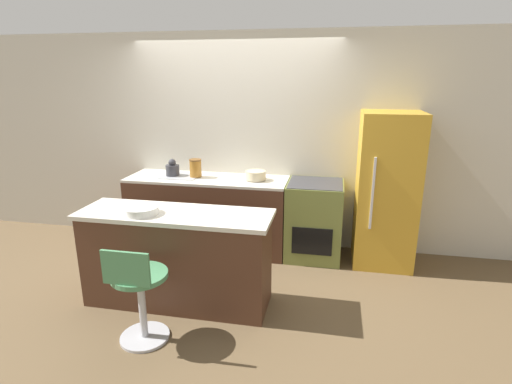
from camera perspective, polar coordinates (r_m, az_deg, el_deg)
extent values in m
plane|color=brown|center=(4.79, -4.51, -9.67)|extent=(14.00, 14.00, 0.00)
cube|color=beige|center=(5.02, -2.76, 7.21)|extent=(8.00, 0.06, 2.60)
cube|color=#4C2D1E|center=(4.99, -6.83, -3.18)|extent=(1.95, 0.62, 0.87)
cube|color=beige|center=(4.86, -7.01, 1.85)|extent=(1.95, 0.62, 0.03)
cube|color=#9EA3A8|center=(4.97, -10.75, 2.23)|extent=(0.44, 0.34, 0.01)
cube|color=#4C2D1E|center=(3.86, -11.16, -9.49)|extent=(1.71, 0.54, 0.86)
cube|color=beige|center=(3.69, -11.55, -3.16)|extent=(1.78, 0.57, 0.04)
cube|color=olive|center=(4.76, 8.28, -4.02)|extent=(0.64, 0.62, 0.90)
cube|color=black|center=(4.52, 7.98, -7.01)|extent=(0.45, 0.01, 0.32)
cube|color=#333338|center=(4.63, 8.51, 1.29)|extent=(0.61, 0.59, 0.01)
cube|color=gold|center=(4.67, 18.12, 0.22)|extent=(0.64, 0.63, 1.73)
cube|color=silver|center=(4.33, 16.32, -0.27)|extent=(0.02, 0.02, 0.78)
cylinder|color=#B7B7BC|center=(3.64, -15.57, -19.27)|extent=(0.40, 0.40, 0.02)
cylinder|color=#B7B7BC|center=(3.49, -15.92, -15.71)|extent=(0.06, 0.06, 0.56)
cylinder|color=#478456|center=(3.35, -16.32, -11.36)|extent=(0.45, 0.45, 0.04)
cube|color=#478456|center=(3.13, -18.13, -10.36)|extent=(0.38, 0.02, 0.27)
cylinder|color=#333338|center=(5.00, -11.83, 3.06)|extent=(0.17, 0.17, 0.13)
sphere|color=#333338|center=(4.98, -11.89, 4.12)|extent=(0.09, 0.09, 0.09)
cylinder|color=#C1B28E|center=(4.70, -0.05, 2.41)|extent=(0.24, 0.24, 0.10)
cylinder|color=#9E6623|center=(4.88, -8.63, 3.32)|extent=(0.14, 0.14, 0.20)
cylinder|color=brown|center=(4.86, -8.69, 4.55)|extent=(0.15, 0.15, 0.02)
cylinder|color=white|center=(3.70, -16.08, -2.53)|extent=(0.31, 0.31, 0.07)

